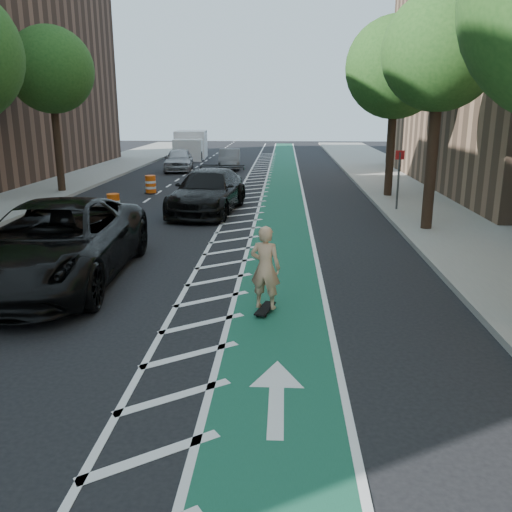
# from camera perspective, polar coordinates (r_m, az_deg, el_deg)

# --- Properties ---
(ground) EXTENTS (120.00, 120.00, 0.00)m
(ground) POSITION_cam_1_polar(r_m,az_deg,el_deg) (11.08, -13.43, -6.81)
(ground) COLOR black
(ground) RESTS_ON ground
(bike_lane) EXTENTS (2.00, 90.00, 0.01)m
(bike_lane) POSITION_cam_1_polar(r_m,az_deg,el_deg) (20.24, 2.74, 3.67)
(bike_lane) COLOR #165036
(bike_lane) RESTS_ON ground
(buffer_strip) EXTENTS (1.40, 90.00, 0.01)m
(buffer_strip) POSITION_cam_1_polar(r_m,az_deg,el_deg) (20.30, -1.50, 3.72)
(buffer_strip) COLOR silver
(buffer_strip) RESTS_ON ground
(sidewalk_right) EXTENTS (5.00, 90.00, 0.15)m
(sidewalk_right) POSITION_cam_1_polar(r_m,az_deg,el_deg) (21.22, 20.61, 3.44)
(sidewalk_right) COLOR gray
(sidewalk_right) RESTS_ON ground
(curb_right) EXTENTS (0.12, 90.00, 0.16)m
(curb_right) POSITION_cam_1_polar(r_m,az_deg,el_deg) (20.61, 14.10, 3.65)
(curb_right) COLOR gray
(curb_right) RESTS_ON ground
(curb_left) EXTENTS (0.12, 90.00, 0.16)m
(curb_left) POSITION_cam_1_polar(r_m,az_deg,el_deg) (22.62, -23.70, 3.82)
(curb_left) COLOR gray
(curb_left) RESTS_ON ground
(tree_r_c) EXTENTS (4.20, 4.20, 7.90)m
(tree_r_c) POSITION_cam_1_polar(r_m,az_deg,el_deg) (18.54, 19.26, 19.73)
(tree_r_c) COLOR #382619
(tree_r_c) RESTS_ON ground
(tree_r_d) EXTENTS (4.20, 4.20, 7.90)m
(tree_r_d) POSITION_cam_1_polar(r_m,az_deg,el_deg) (26.32, 14.33, 18.56)
(tree_r_d) COLOR #382619
(tree_r_d) RESTS_ON ground
(tree_l_d) EXTENTS (4.20, 4.20, 7.90)m
(tree_l_d) POSITION_cam_1_polar(r_m,az_deg,el_deg) (28.11, -21.03, 17.81)
(tree_l_d) COLOR #382619
(tree_l_d) RESTS_ON ground
(sign_post) EXTENTS (0.35, 0.08, 2.47)m
(sign_post) POSITION_cam_1_polar(r_m,az_deg,el_deg) (22.46, 14.75, 7.83)
(sign_post) COLOR #4C4C4C
(sign_post) RESTS_ON ground
(skateboard) EXTENTS (0.44, 0.85, 0.11)m
(skateboard) POSITION_cam_1_polar(r_m,az_deg,el_deg) (11.24, 0.97, -5.56)
(skateboard) COLOR black
(skateboard) RESTS_ON ground
(skateboarder) EXTENTS (0.72, 0.56, 1.73)m
(skateboarder) POSITION_cam_1_polar(r_m,az_deg,el_deg) (10.95, 0.99, -1.23)
(skateboarder) COLOR tan
(skateboarder) RESTS_ON skateboard
(suv_near) EXTENTS (3.48, 7.09, 1.94)m
(suv_near) POSITION_cam_1_polar(r_m,az_deg,el_deg) (13.82, -20.42, 1.28)
(suv_near) COLOR black
(suv_near) RESTS_ON ground
(suv_far) EXTENTS (2.96, 6.01, 1.68)m
(suv_far) POSITION_cam_1_polar(r_m,az_deg,el_deg) (22.04, -5.08, 6.80)
(suv_far) COLOR black
(suv_far) RESTS_ON ground
(car_silver) EXTENTS (2.24, 4.57, 1.50)m
(car_silver) POSITION_cam_1_polar(r_m,az_deg,el_deg) (36.97, -8.12, 10.02)
(car_silver) COLOR #A7A8AD
(car_silver) RESTS_ON ground
(car_grey) EXTENTS (1.71, 4.15, 1.34)m
(car_grey) POSITION_cam_1_polar(r_m,az_deg,el_deg) (37.85, -2.80, 10.15)
(car_grey) COLOR #595A5E
(car_grey) RESTS_ON ground
(box_truck) EXTENTS (2.72, 5.49, 2.23)m
(box_truck) POSITION_cam_1_polar(r_m,az_deg,el_deg) (45.99, -6.92, 11.43)
(box_truck) COLOR white
(box_truck) RESTS_ON ground
(barrel_a) EXTENTS (0.71, 0.71, 0.97)m
(barrel_a) POSITION_cam_1_polar(r_m,az_deg,el_deg) (18.33, -14.60, 3.39)
(barrel_a) COLOR orange
(barrel_a) RESTS_ON ground
(barrel_b) EXTENTS (0.63, 0.63, 0.85)m
(barrel_b) POSITION_cam_1_polar(r_m,az_deg,el_deg) (22.01, -14.75, 5.19)
(barrel_b) COLOR #E1520B
(barrel_b) RESTS_ON ground
(barrel_c) EXTENTS (0.65, 0.65, 0.89)m
(barrel_c) POSITION_cam_1_polar(r_m,az_deg,el_deg) (27.36, -11.03, 7.35)
(barrel_c) COLOR #EB530C
(barrel_c) RESTS_ON ground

